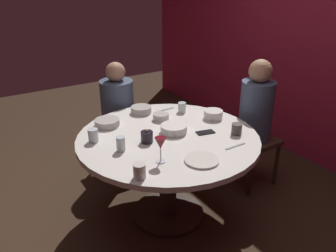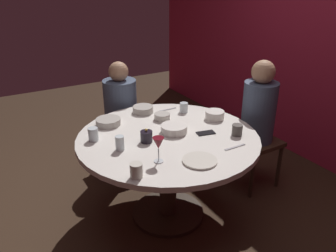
% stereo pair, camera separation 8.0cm
% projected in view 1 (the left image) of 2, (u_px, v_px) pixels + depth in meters
% --- Properties ---
extents(ground_plane, '(8.00, 8.00, 0.00)m').
position_uv_depth(ground_plane, '(168.00, 214.00, 2.91)').
color(ground_plane, '#382619').
extents(back_wall, '(6.00, 0.10, 2.60)m').
position_uv_depth(back_wall, '(329.00, 39.00, 3.29)').
color(back_wall, maroon).
rests_on(back_wall, ground).
extents(dining_table, '(1.39, 1.39, 0.74)m').
position_uv_depth(dining_table, '(168.00, 152.00, 2.67)').
color(dining_table, silver).
rests_on(dining_table, ground).
extents(seated_diner_left, '(0.40, 0.40, 1.12)m').
position_uv_depth(seated_diner_left, '(118.00, 105.00, 3.33)').
color(seated_diner_left, '#3F2D1E').
rests_on(seated_diner_left, ground).
extents(seated_diner_back, '(0.40, 0.40, 1.21)m').
position_uv_depth(seated_diner_back, '(256.00, 111.00, 3.07)').
color(seated_diner_back, '#3F2D1E').
rests_on(seated_diner_back, ground).
extents(candle_holder, '(0.09, 0.09, 0.11)m').
position_uv_depth(candle_holder, '(147.00, 137.00, 2.49)').
color(candle_holder, black).
rests_on(candle_holder, dining_table).
extents(wine_glass, '(0.08, 0.08, 0.18)m').
position_uv_depth(wine_glass, '(160.00, 144.00, 2.19)').
color(wine_glass, silver).
rests_on(wine_glass, dining_table).
extents(dinner_plate, '(0.23, 0.23, 0.01)m').
position_uv_depth(dinner_plate, '(202.00, 160.00, 2.25)').
color(dinner_plate, beige).
rests_on(dinner_plate, dining_table).
extents(cell_phone, '(0.10, 0.15, 0.01)m').
position_uv_depth(cell_phone, '(205.00, 132.00, 2.65)').
color(cell_phone, black).
rests_on(cell_phone, dining_table).
extents(bowl_serving_large, '(0.18, 0.18, 0.06)m').
position_uv_depth(bowl_serving_large, '(141.00, 110.00, 3.02)').
color(bowl_serving_large, '#B2ADA3').
rests_on(bowl_serving_large, dining_table).
extents(bowl_salad_center, '(0.13, 0.13, 0.05)m').
position_uv_depth(bowl_salad_center, '(161.00, 117.00, 2.88)').
color(bowl_salad_center, '#B2ADA3').
rests_on(bowl_salad_center, dining_table).
extents(bowl_small_white, '(0.20, 0.20, 0.05)m').
position_uv_depth(bowl_small_white, '(107.00, 123.00, 2.76)').
color(bowl_small_white, '#B2ADA3').
rests_on(bowl_small_white, dining_table).
extents(bowl_sauce_side, '(0.21, 0.21, 0.06)m').
position_uv_depth(bowl_sauce_side, '(174.00, 129.00, 2.65)').
color(bowl_sauce_side, silver).
rests_on(bowl_sauce_side, dining_table).
extents(bowl_rice_portion, '(0.16, 0.16, 0.07)m').
position_uv_depth(bowl_rice_portion, '(213.00, 114.00, 2.90)').
color(bowl_rice_portion, silver).
rests_on(bowl_rice_portion, dining_table).
extents(cup_near_candle, '(0.07, 0.07, 0.10)m').
position_uv_depth(cup_near_candle, '(93.00, 135.00, 2.50)').
color(cup_near_candle, silver).
rests_on(cup_near_candle, dining_table).
extents(cup_by_left_diner, '(0.06, 0.06, 0.11)m').
position_uv_depth(cup_by_left_diner, '(121.00, 144.00, 2.36)').
color(cup_by_left_diner, silver).
rests_on(cup_by_left_diner, dining_table).
extents(cup_by_right_diner, '(0.08, 0.08, 0.09)m').
position_uv_depth(cup_by_right_diner, '(139.00, 171.00, 2.05)').
color(cup_by_right_diner, beige).
rests_on(cup_by_right_diner, dining_table).
extents(cup_center_front, '(0.07, 0.07, 0.09)m').
position_uv_depth(cup_center_front, '(182.00, 107.00, 3.03)').
color(cup_center_front, silver).
rests_on(cup_center_front, dining_table).
extents(cup_far_edge, '(0.08, 0.08, 0.09)m').
position_uv_depth(cup_far_edge, '(237.00, 129.00, 2.61)').
color(cup_far_edge, '#4C4742').
rests_on(cup_far_edge, dining_table).
extents(fork_near_plate, '(0.02, 0.18, 0.01)m').
position_uv_depth(fork_near_plate, '(165.00, 110.00, 3.10)').
color(fork_near_plate, '#B7B7BC').
rests_on(fork_near_plate, dining_table).
extents(knife_near_plate, '(0.02, 0.18, 0.01)m').
position_uv_depth(knife_near_plate, '(236.00, 146.00, 2.44)').
color(knife_near_plate, '#B7B7BC').
rests_on(knife_near_plate, dining_table).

